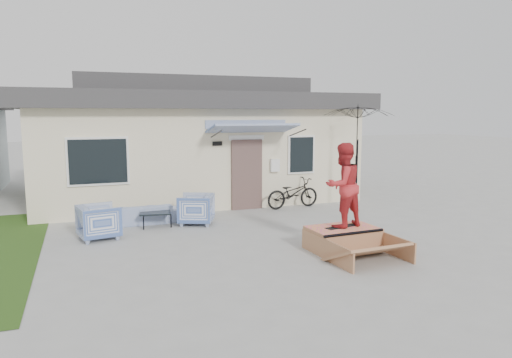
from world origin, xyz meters
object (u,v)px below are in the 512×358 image
object	(u,v)px
coffee_table	(155,218)
skate_ramp	(343,239)
armchair_right	(196,208)
bicycle	(293,190)
patio_umbrella	(357,151)
skateboard	(342,226)
armchair_left	(99,220)
skater	(343,184)
loveseat	(146,211)

from	to	relation	value
coffee_table	skate_ramp	xyz separation A→B (m)	(3.40, -3.55, 0.05)
armchair_right	bicycle	distance (m)	3.42
bicycle	skate_ramp	world-z (taller)	bicycle
coffee_table	bicycle	size ratio (longest dim) A/B	0.44
patio_umbrella	skateboard	size ratio (longest dim) A/B	2.97
skateboard	patio_umbrella	bearing A→B (deg)	41.39
skate_ramp	armchair_left	bearing A→B (deg)	147.65
armchair_right	skateboard	xyz separation A→B (m)	(2.38, -3.31, 0.06)
bicycle	armchair_left	bearing A→B (deg)	100.32
patio_umbrella	skateboard	world-z (taller)	patio_umbrella
skate_ramp	skater	xyz separation A→B (m)	(-0.00, 0.05, 1.17)
loveseat	bicycle	world-z (taller)	bicycle
coffee_table	skate_ramp	size ratio (longest dim) A/B	0.41
armchair_left	patio_umbrella	size ratio (longest dim) A/B	0.38
loveseat	skater	distance (m)	5.40
bicycle	skate_ramp	size ratio (longest dim) A/B	0.93
bicycle	skateboard	bearing A→B (deg)	162.27
armchair_right	skate_ramp	distance (m)	4.12
skater	patio_umbrella	bearing A→B (deg)	-139.35
armchair_left	skateboard	size ratio (longest dim) A/B	1.11
loveseat	skateboard	bearing A→B (deg)	131.17
loveseat	bicycle	xyz separation A→B (m)	(4.47, 0.46, 0.23)
armchair_right	bicycle	world-z (taller)	bicycle
bicycle	skate_ramp	xyz separation A→B (m)	(-0.88, -4.40, -0.32)
armchair_left	skate_ramp	distance (m)	5.51
bicycle	skate_ramp	distance (m)	4.50
loveseat	armchair_left	xyz separation A→B (m)	(-1.21, -1.24, 0.11)
coffee_table	armchair_right	bearing A→B (deg)	-10.73
bicycle	skate_ramp	bearing A→B (deg)	162.42
skateboard	skater	world-z (taller)	skater
skate_ramp	skateboard	distance (m)	0.26
skate_ramp	bicycle	bearing A→B (deg)	75.78
loveseat	armchair_right	size ratio (longest dim) A/B	1.94
armchair_right	skate_ramp	world-z (taller)	armchair_right
armchair_left	skater	bearing A→B (deg)	-130.55
armchair_left	skateboard	bearing A→B (deg)	-130.55
armchair_left	skater	distance (m)	5.57
bicycle	patio_umbrella	bearing A→B (deg)	-120.90
loveseat	skater	xyz separation A→B (m)	(3.59, -3.90, 1.07)
patio_umbrella	skater	size ratio (longest dim) A/B	1.32
armchair_left	armchair_right	bearing A→B (deg)	-86.50
loveseat	armchair_left	distance (m)	1.73
skate_ramp	patio_umbrella	bearing A→B (deg)	51.14
coffee_table	loveseat	bearing A→B (deg)	115.73
armchair_right	skate_ramp	bearing A→B (deg)	58.83
coffee_table	patio_umbrella	world-z (taller)	patio_umbrella
coffee_table	skateboard	world-z (taller)	skateboard
armchair_right	coffee_table	bearing A→B (deg)	-77.21
bicycle	skater	size ratio (longest dim) A/B	0.98
armchair_left	bicycle	world-z (taller)	bicycle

